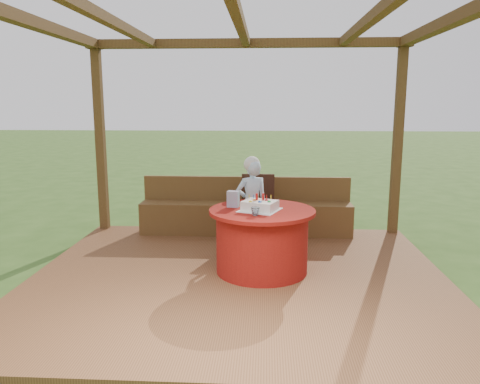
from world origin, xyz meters
name	(u,v)px	position (x,y,z in m)	size (l,w,h in m)	color
ground	(239,286)	(0.00, 0.00, 0.00)	(60.00, 60.00, 0.00)	#31551C
deck	(239,281)	(0.00, 0.00, 0.06)	(4.50, 4.00, 0.12)	brown
pergola	(239,58)	(0.00, 0.00, 2.41)	(4.50, 4.00, 2.72)	brown
bench	(246,215)	(0.00, 1.72, 0.38)	(3.00, 0.42, 0.80)	brown
table	(262,240)	(0.25, 0.16, 0.48)	(1.16, 1.16, 0.71)	maroon
chair	(258,204)	(0.18, 1.38, 0.62)	(0.45, 0.45, 0.90)	#331A10
elderly_woman	(252,201)	(0.10, 1.11, 0.72)	(0.48, 0.39, 1.18)	#ABDFFF
birthday_cake	(260,205)	(0.22, 0.11, 0.88)	(0.51, 0.51, 0.18)	white
gift_bag	(233,199)	(-0.08, 0.26, 0.92)	(0.13, 0.08, 0.18)	#C57FB4
drinking_glass	(255,211)	(0.18, -0.13, 0.87)	(0.09, 0.09, 0.09)	white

